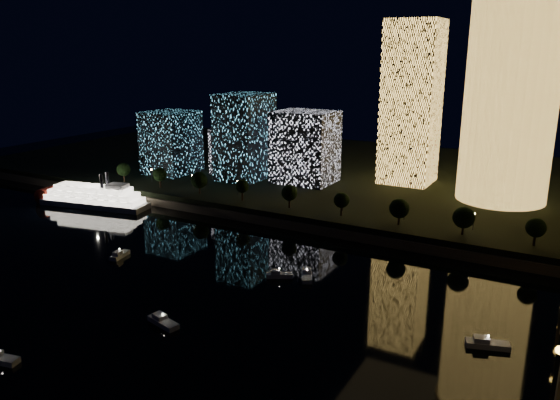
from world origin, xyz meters
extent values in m
plane|color=black|center=(0.00, 0.00, 0.00)|extent=(520.00, 520.00, 0.00)
cube|color=black|center=(0.00, 160.00, 2.50)|extent=(420.00, 160.00, 5.00)
cube|color=#6B5E4C|center=(0.00, 82.00, 1.50)|extent=(420.00, 6.00, 3.00)
cylinder|color=#F9BA4F|center=(33.86, 136.44, 43.05)|extent=(32.00, 32.00, 76.10)
cube|color=#F9BA4F|center=(-5.31, 148.04, 38.18)|extent=(20.85, 20.85, 66.35)
cube|color=white|center=(-43.27, 126.56, 19.95)|extent=(24.29, 20.55, 29.89)
cube|color=#4FB3D8|center=(-69.34, 120.08, 23.28)|extent=(18.28, 23.76, 36.55)
cube|color=white|center=(-77.09, 126.57, 15.09)|extent=(20.17, 18.34, 20.17)
cube|color=#4FB3D8|center=(-104.63, 113.14, 18.91)|extent=(19.88, 21.87, 27.83)
sphere|color=#FFB138|center=(59.50, 0.00, 19.80)|extent=(1.20, 1.20, 1.20)
cube|color=silver|center=(-105.83, 67.27, 1.11)|extent=(45.50, 18.39, 2.22)
cube|color=white|center=(-105.83, 67.27, 3.24)|extent=(41.69, 16.78, 2.03)
cube|color=white|center=(-105.83, 67.27, 5.27)|extent=(37.89, 15.17, 2.03)
cube|color=white|center=(-105.83, 67.27, 7.30)|extent=(32.27, 13.21, 2.03)
cube|color=silver|center=(-94.94, 69.37, 9.06)|extent=(8.31, 6.85, 1.66)
cylinder|color=black|center=(-100.04, 66.50, 11.09)|extent=(1.29, 1.29, 5.55)
cylinder|color=black|center=(-100.74, 70.13, 11.09)|extent=(1.29, 1.29, 5.55)
cylinder|color=maroon|center=(-127.62, 63.07, 2.77)|extent=(7.93, 9.40, 6.47)
cube|color=silver|center=(-8.49, 42.37, 0.60)|extent=(7.24, 5.56, 1.20)
cube|color=silver|center=(-9.40, 41.83, 1.70)|extent=(3.07, 2.85, 1.00)
sphere|color=white|center=(-8.49, 42.37, 2.60)|extent=(0.36, 0.36, 0.36)
cube|color=silver|center=(-1.77, 45.61, 0.60)|extent=(6.32, 8.76, 1.20)
cube|color=silver|center=(-2.36, 46.73, 1.70)|extent=(3.32, 3.65, 1.00)
sphere|color=white|center=(-1.77, 45.61, 2.60)|extent=(0.36, 0.36, 0.36)
cube|color=silver|center=(-57.08, 32.18, 0.60)|extent=(3.50, 7.45, 1.20)
cube|color=silver|center=(-56.89, 31.13, 1.70)|extent=(2.27, 2.79, 1.00)
sphere|color=white|center=(-57.08, 32.18, 2.60)|extent=(0.36, 0.36, 0.36)
cube|color=silver|center=(46.76, 32.24, 0.60)|extent=(9.16, 5.33, 1.20)
cube|color=silver|center=(45.51, 31.84, 1.70)|extent=(3.60, 3.09, 1.00)
sphere|color=white|center=(46.76, 32.24, 2.60)|extent=(0.36, 0.36, 0.36)
cube|color=silver|center=(-18.23, 6.65, 0.60)|extent=(8.97, 4.79, 1.20)
cube|color=silver|center=(-19.48, 6.97, 1.70)|extent=(3.46, 2.90, 1.00)
sphere|color=white|center=(-18.23, 6.65, 2.60)|extent=(0.36, 0.36, 0.36)
cube|color=silver|center=(-36.22, -20.72, 0.60)|extent=(8.14, 4.12, 1.20)
cylinder|color=black|center=(-110.00, 88.00, 7.00)|extent=(0.70, 0.70, 4.00)
sphere|color=black|center=(-110.00, 88.00, 10.50)|extent=(5.80, 5.80, 5.80)
cylinder|color=black|center=(-90.00, 88.00, 7.00)|extent=(0.70, 0.70, 4.00)
sphere|color=black|center=(-90.00, 88.00, 10.50)|extent=(5.66, 5.66, 5.66)
cylinder|color=black|center=(-70.00, 88.00, 7.00)|extent=(0.70, 0.70, 4.00)
sphere|color=black|center=(-70.00, 88.00, 10.50)|extent=(6.52, 6.52, 6.52)
cylinder|color=black|center=(-50.00, 88.00, 7.00)|extent=(0.70, 0.70, 4.00)
sphere|color=black|center=(-50.00, 88.00, 10.50)|extent=(5.09, 5.09, 5.09)
cylinder|color=black|center=(-30.00, 88.00, 7.00)|extent=(0.70, 0.70, 4.00)
sphere|color=black|center=(-30.00, 88.00, 10.50)|extent=(5.75, 5.75, 5.75)
cylinder|color=black|center=(-10.00, 88.00, 7.00)|extent=(0.70, 0.70, 4.00)
sphere|color=black|center=(-10.00, 88.00, 10.50)|extent=(5.36, 5.36, 5.36)
cylinder|color=black|center=(10.00, 88.00, 7.00)|extent=(0.70, 0.70, 4.00)
sphere|color=black|center=(10.00, 88.00, 10.50)|extent=(6.45, 6.45, 6.45)
cylinder|color=black|center=(30.00, 88.00, 7.00)|extent=(0.70, 0.70, 4.00)
sphere|color=black|center=(30.00, 88.00, 10.50)|extent=(6.71, 6.71, 6.71)
cylinder|color=black|center=(50.00, 88.00, 7.00)|extent=(0.70, 0.70, 4.00)
sphere|color=black|center=(50.00, 88.00, 10.50)|extent=(5.73, 5.73, 5.73)
cylinder|color=black|center=(-100.00, 94.00, 7.50)|extent=(0.24, 0.24, 5.00)
sphere|color=#FFCC7F|center=(-100.00, 94.00, 10.30)|extent=(0.70, 0.70, 0.70)
cylinder|color=black|center=(-78.00, 94.00, 7.50)|extent=(0.24, 0.24, 5.00)
sphere|color=#FFCC7F|center=(-78.00, 94.00, 10.30)|extent=(0.70, 0.70, 0.70)
cylinder|color=black|center=(-56.00, 94.00, 7.50)|extent=(0.24, 0.24, 5.00)
sphere|color=#FFCC7F|center=(-56.00, 94.00, 10.30)|extent=(0.70, 0.70, 0.70)
cylinder|color=black|center=(-34.00, 94.00, 7.50)|extent=(0.24, 0.24, 5.00)
sphere|color=#FFCC7F|center=(-34.00, 94.00, 10.30)|extent=(0.70, 0.70, 0.70)
cylinder|color=black|center=(-12.00, 94.00, 7.50)|extent=(0.24, 0.24, 5.00)
sphere|color=#FFCC7F|center=(-12.00, 94.00, 10.30)|extent=(0.70, 0.70, 0.70)
cylinder|color=black|center=(10.00, 94.00, 7.50)|extent=(0.24, 0.24, 5.00)
sphere|color=#FFCC7F|center=(10.00, 94.00, 10.30)|extent=(0.70, 0.70, 0.70)
cylinder|color=black|center=(32.00, 94.00, 7.50)|extent=(0.24, 0.24, 5.00)
sphere|color=#FFCC7F|center=(32.00, 94.00, 10.30)|extent=(0.70, 0.70, 0.70)
camera|label=1|loc=(58.54, -76.75, 59.53)|focal=35.00mm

